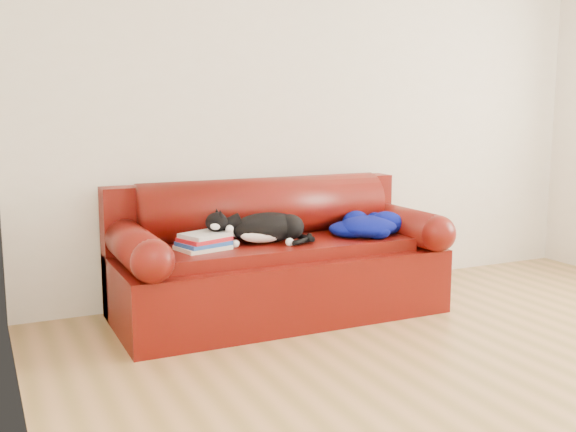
{
  "coord_description": "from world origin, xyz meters",
  "views": [
    {
      "loc": [
        -2.39,
        -2.39,
        1.35
      ],
      "look_at": [
        -0.62,
        1.35,
        0.68
      ],
      "focal_mm": 42.0,
      "sensor_mm": 36.0,
      "label": 1
    }
  ],
  "objects_px": {
    "cat": "(266,228)",
    "book_stack": "(204,241)",
    "blanket": "(367,225)",
    "sofa_base": "(279,279)"
  },
  "relations": [
    {
      "from": "cat",
      "to": "book_stack",
      "type": "bearing_deg",
      "value": -157.94
    },
    {
      "from": "cat",
      "to": "blanket",
      "type": "xyz_separation_m",
      "value": [
        0.72,
        -0.05,
        -0.02
      ]
    },
    {
      "from": "sofa_base",
      "to": "book_stack",
      "type": "distance_m",
      "value": 0.62
    },
    {
      "from": "book_stack",
      "to": "blanket",
      "type": "distance_m",
      "value": 1.13
    },
    {
      "from": "blanket",
      "to": "book_stack",
      "type": "bearing_deg",
      "value": 178.52
    },
    {
      "from": "sofa_base",
      "to": "cat",
      "type": "bearing_deg",
      "value": -152.75
    },
    {
      "from": "book_stack",
      "to": "blanket",
      "type": "height_order",
      "value": "blanket"
    },
    {
      "from": "cat",
      "to": "blanket",
      "type": "bearing_deg",
      "value": 15.62
    },
    {
      "from": "sofa_base",
      "to": "book_stack",
      "type": "height_order",
      "value": "book_stack"
    },
    {
      "from": "book_stack",
      "to": "sofa_base",
      "type": "bearing_deg",
      "value": 8.31
    }
  ]
}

